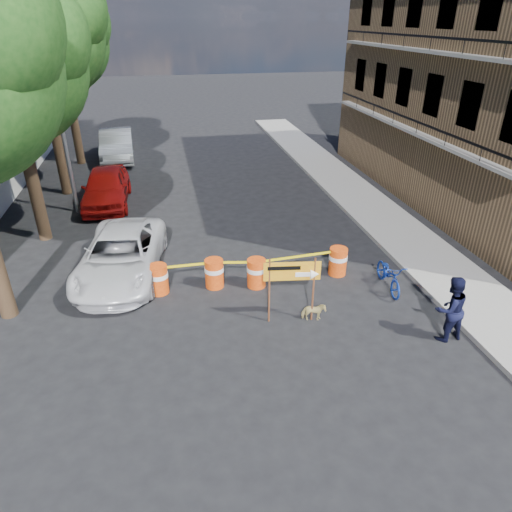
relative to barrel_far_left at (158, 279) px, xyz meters
name	(u,v)px	position (x,y,z in m)	size (l,w,h in m)	color
ground	(266,328)	(2.72, -2.34, -0.47)	(120.00, 120.00, 0.00)	black
sidewalk_east	(383,219)	(8.92, 3.66, -0.40)	(2.40, 40.00, 0.15)	gray
tree_mid_a	(7,63)	(-4.02, 4.66, 5.53)	(5.25, 5.00, 8.68)	#332316
tree_mid_b	(37,33)	(-4.01, 9.66, 6.24)	(5.67, 5.40, 9.62)	#332316
tree_far	(61,41)	(-4.02, 14.66, 5.74)	(5.04, 4.80, 8.84)	#332316
streetlamp	(59,104)	(-3.21, 7.16, 3.90)	(1.25, 0.18, 8.00)	gray
barrel_far_left	(158,279)	(0.00, 0.00, 0.00)	(0.58, 0.58, 0.90)	red
barrel_mid_left	(214,273)	(1.65, 0.02, 0.00)	(0.58, 0.58, 0.90)	red
barrel_mid_right	(256,272)	(2.90, -0.22, 0.00)	(0.58, 0.58, 0.90)	red
barrel_far_right	(338,261)	(5.57, -0.01, 0.00)	(0.58, 0.58, 0.90)	red
detour_sign	(300,276)	(3.63, -2.19, 0.92)	(1.47, 0.37, 1.90)	#592D19
pedestrian	(450,309)	(7.09, -3.67, 0.42)	(0.86, 0.67, 1.77)	black
bicycle	(391,262)	(6.75, -1.14, 0.42)	(0.62, 0.93, 1.78)	#1435A6
dog	(314,312)	(4.04, -2.28, -0.21)	(0.29, 0.63, 0.53)	#D3C179
suv_white	(121,255)	(-1.10, 1.28, 0.23)	(2.32, 5.04, 1.40)	silver
sedan_red	(106,187)	(-2.08, 7.82, 0.31)	(1.84, 4.58, 1.56)	#9D0F0D
sedan_silver	(117,145)	(-2.08, 15.04, 0.35)	(1.75, 5.01, 1.65)	#B4B8BC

